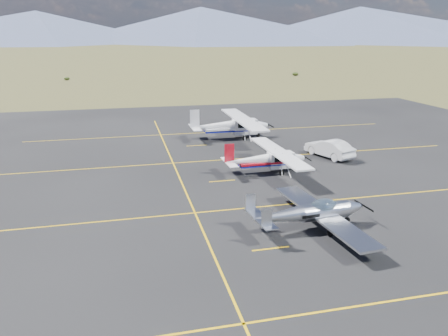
{
  "coord_description": "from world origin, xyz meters",
  "views": [
    {
      "loc": [
        -10.0,
        -22.56,
        10.64
      ],
      "look_at": [
        -3.29,
        5.67,
        1.6
      ],
      "focal_mm": 35.0,
      "sensor_mm": 36.0,
      "label": 1
    }
  ],
  "objects_px": {
    "aircraft_plain": "(231,125)",
    "sedan": "(329,148)",
    "aircraft_cessna": "(267,159)",
    "aircraft_low_wing": "(312,213)"
  },
  "relations": [
    {
      "from": "aircraft_low_wing",
      "to": "aircraft_plain",
      "type": "relative_size",
      "value": 0.76
    },
    {
      "from": "aircraft_low_wing",
      "to": "aircraft_plain",
      "type": "xyz_separation_m",
      "value": [
        1.01,
        22.41,
        0.43
      ]
    },
    {
      "from": "aircraft_low_wing",
      "to": "aircraft_cessna",
      "type": "relative_size",
      "value": 0.94
    },
    {
      "from": "aircraft_low_wing",
      "to": "aircraft_plain",
      "type": "distance_m",
      "value": 22.43
    },
    {
      "from": "aircraft_low_wing",
      "to": "aircraft_cessna",
      "type": "distance_m",
      "value": 10.47
    },
    {
      "from": "aircraft_plain",
      "to": "sedan",
      "type": "bearing_deg",
      "value": -53.07
    },
    {
      "from": "aircraft_low_wing",
      "to": "sedan",
      "type": "distance_m",
      "value": 15.52
    },
    {
      "from": "aircraft_cessna",
      "to": "sedan",
      "type": "xyz_separation_m",
      "value": [
        6.88,
        3.02,
        -0.32
      ]
    },
    {
      "from": "aircraft_cessna",
      "to": "aircraft_plain",
      "type": "height_order",
      "value": "aircraft_plain"
    },
    {
      "from": "aircraft_plain",
      "to": "sedan",
      "type": "distance_m",
      "value": 11.21
    }
  ]
}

